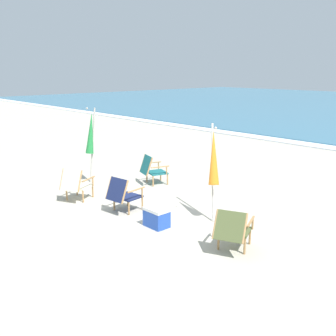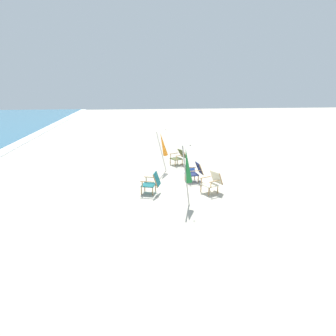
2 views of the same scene
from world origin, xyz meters
TOP-DOWN VIEW (x-y plane):
  - ground_plane at (0.00, 0.00)m, footprint 80.00×80.00m
  - beach_chair_front_left at (-1.75, -0.82)m, footprint 0.82×0.88m
  - beach_chair_far_center at (-1.59, 1.47)m, footprint 0.75×0.82m
  - beach_chair_back_left at (-0.34, -0.44)m, footprint 0.66×0.77m
  - beach_chair_mid_center at (2.53, -0.20)m, footprint 0.84×0.94m
  - umbrella_furled_orange at (1.22, 0.77)m, footprint 0.67×0.65m
  - umbrella_furled_green at (-2.94, 0.39)m, footprint 0.26×0.39m
  - cooler_box at (0.80, -0.45)m, footprint 0.49×0.35m

SIDE VIEW (x-z plane):
  - ground_plane at x=0.00m, z-range 0.00..0.00m
  - cooler_box at x=0.80m, z-range 0.00..0.40m
  - beach_chair_mid_center at x=2.53m, z-range 0.03..0.81m
  - beach_chair_back_left at x=-0.34m, z-range 0.03..0.83m
  - beach_chair_front_left at x=-1.75m, z-range 0.02..0.83m
  - beach_chair_far_center at x=-1.59m, z-range 0.02..0.84m
  - umbrella_furled_orange at x=1.22m, z-range 0.31..2.32m
  - umbrella_furled_green at x=-2.94m, z-range 0.33..2.44m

